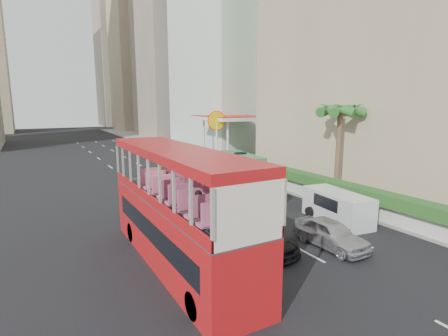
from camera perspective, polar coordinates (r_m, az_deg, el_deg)
ground_plane at (r=18.84m, az=10.20°, el=-11.15°), size 200.00×200.00×0.00m
double_decker_bus at (r=15.05m, az=-7.51°, el=-6.43°), size 2.50×11.00×5.06m
car_silver_lane_a at (r=21.83m, az=-3.75°, el=-7.96°), size 2.11×5.07×1.63m
car_silver_lane_b at (r=18.23m, az=16.90°, el=-12.21°), size 1.67×4.05×1.37m
car_black at (r=17.38m, az=4.80°, el=-12.92°), size 2.75×5.19×1.43m
van_asset at (r=30.38m, az=-4.33°, el=-2.69°), size 2.57×5.07×1.37m
minibus_near at (r=24.09m, az=1.75°, el=-2.93°), size 2.76×6.14×2.63m
minibus_far at (r=30.37m, az=2.66°, el=-0.16°), size 2.65×6.10×2.62m
panel_van_near at (r=21.76m, az=17.99°, el=-6.07°), size 2.29×4.62×1.77m
panel_van_far at (r=39.62m, az=-6.21°, el=2.00°), size 2.49×5.70×2.24m
sidewalk at (r=43.97m, az=-1.53°, el=1.53°), size 6.00×120.00×0.18m
kerb_wall at (r=33.10m, az=3.11°, el=-0.39°), size 0.30×44.00×1.00m
hedge at (r=32.96m, az=3.12°, el=1.07°), size 1.10×44.00×0.70m
palm_tree at (r=26.08m, az=18.11°, el=2.20°), size 0.36×0.36×6.40m
shell_station at (r=42.38m, az=0.93°, el=4.83°), size 6.50×8.00×5.50m
tower_mid at (r=79.29m, az=-7.54°, el=23.54°), size 16.00×16.00×50.00m
tower_far_a at (r=100.66m, az=-13.47°, el=18.78°), size 14.00×14.00×44.00m
tower_far_b at (r=121.48m, az=-16.44°, el=16.20°), size 14.00×14.00×40.00m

